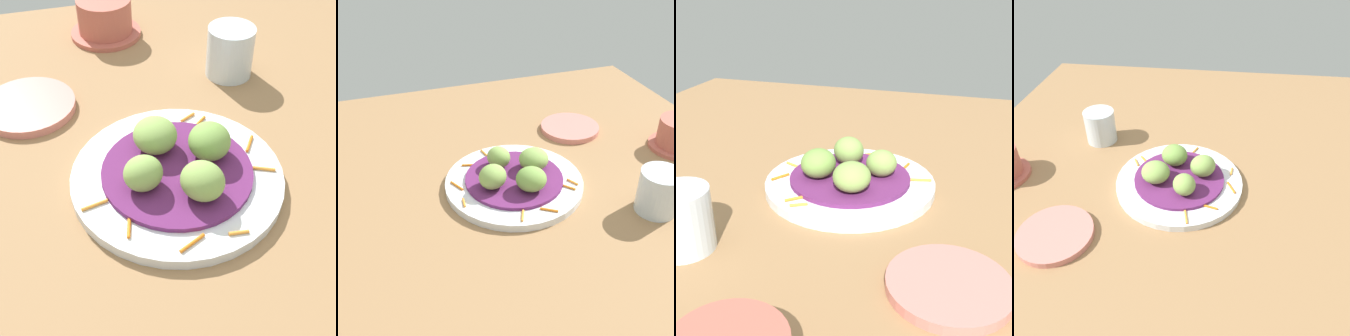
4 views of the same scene
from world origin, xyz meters
TOP-DOWN VIEW (x-y plane):
  - table_surface at (0.00, 0.00)cm, footprint 110.00×110.00cm
  - main_plate at (-4.57, -5.47)cm, footprint 25.37×25.37cm
  - cabbage_bed at (-4.57, -5.47)cm, footprint 18.01×18.01cm
  - carrot_garnish at (-2.89, -4.02)cm, footprint 21.89×23.35cm
  - guac_scoop_left at (-8.99, -7.01)cm, footprint 6.08×5.89cm
  - guac_scoop_center at (-3.03, -9.89)cm, footprint 5.66×5.83cm
  - guac_scoop_right at (-0.15, -3.93)cm, footprint 6.86×6.74cm
  - guac_scoop_back at (-6.11, -1.05)cm, footprint 6.65×6.46cm
  - side_plate_small at (-23.90, -21.69)cm, footprint 13.10×13.10cm
  - water_glass at (-25.25, 8.76)cm, footprint 7.09×7.09cm

SIDE VIEW (x-z plane):
  - table_surface at x=0.00cm, z-range 0.00..2.00cm
  - side_plate_small at x=-23.90cm, z-range 2.00..3.20cm
  - main_plate at x=-4.57cm, z-range 2.00..3.41cm
  - carrot_garnish at x=-2.89cm, z-range 3.41..3.81cm
  - cabbage_bed at x=-4.57cm, z-range 3.41..4.05cm
  - water_glass at x=-25.25cm, z-range 2.00..9.67cm
  - guac_scoop_center at x=-3.03cm, z-range 4.05..8.05cm
  - guac_scoop_left at x=-8.99cm, z-range 4.05..8.19cm
  - guac_scoop_right at x=-0.15cm, z-range 4.05..8.35cm
  - guac_scoop_back at x=-6.11cm, z-range 4.05..8.36cm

